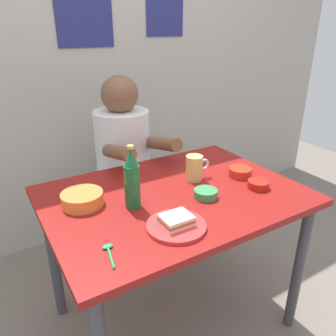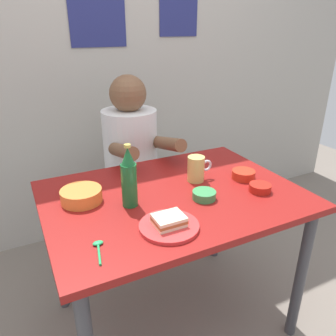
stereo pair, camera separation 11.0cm
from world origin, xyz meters
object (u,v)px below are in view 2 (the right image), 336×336
(dining_table, at_px, (173,211))
(stool, at_px, (133,205))
(beer_bottle, at_px, (129,179))
(sauce_bowl_chili, at_px, (243,174))
(person_seated, at_px, (131,144))
(sandwich, at_px, (169,220))
(beer_mug, at_px, (196,169))
(plate_orange, at_px, (169,226))

(dining_table, relative_size, stool, 2.44)
(stool, relative_size, beer_bottle, 1.72)
(stool, xyz_separation_m, sauce_bowl_chili, (0.34, -0.64, 0.41))
(person_seated, relative_size, sandwich, 6.54)
(person_seated, distance_m, sauce_bowl_chili, 0.72)
(sandwich, bearing_deg, beer_mug, 45.64)
(dining_table, bearing_deg, person_seated, 86.68)
(beer_bottle, bearing_deg, plate_orange, -72.82)
(stool, height_order, sandwich, sandwich)
(dining_table, xyz_separation_m, sauce_bowl_chili, (0.37, -0.01, 0.12))
(dining_table, xyz_separation_m, stool, (0.04, 0.63, -0.30))
(dining_table, bearing_deg, plate_orange, -120.32)
(person_seated, height_order, beer_mug, person_seated)
(stool, bearing_deg, beer_mug, -77.96)
(stool, xyz_separation_m, person_seated, (-0.00, -0.01, 0.42))
(sandwich, bearing_deg, beer_bottle, 107.18)
(stool, bearing_deg, sandwich, -101.30)
(beer_bottle, bearing_deg, sandwich, -72.82)
(person_seated, bearing_deg, stool, 90.00)
(stool, distance_m, plate_orange, 0.97)
(dining_table, distance_m, sauce_bowl_chili, 0.39)
(stool, bearing_deg, dining_table, -93.26)
(plate_orange, relative_size, sandwich, 2.00)
(person_seated, xyz_separation_m, sauce_bowl_chili, (0.34, -0.63, -0.00))
(beer_mug, bearing_deg, plate_orange, -134.36)
(stool, relative_size, sauce_bowl_chili, 4.09)
(stool, height_order, sauce_bowl_chili, sauce_bowl_chili)
(dining_table, relative_size, person_seated, 1.53)
(stool, bearing_deg, beer_bottle, -110.43)
(person_seated, bearing_deg, plate_orange, -101.45)
(plate_orange, xyz_separation_m, beer_bottle, (-0.07, 0.22, 0.11))
(beer_mug, height_order, beer_bottle, beer_bottle)
(sauce_bowl_chili, bearing_deg, person_seated, 117.86)
(dining_table, distance_m, plate_orange, 0.29)
(stool, distance_m, beer_mug, 0.73)
(sandwich, distance_m, sauce_bowl_chili, 0.55)
(dining_table, bearing_deg, beer_bottle, -175.78)
(sandwich, bearing_deg, stool, 78.70)
(person_seated, distance_m, sandwich, 0.87)
(dining_table, height_order, sauce_bowl_chili, sauce_bowl_chili)
(beer_mug, bearing_deg, sauce_bowl_chili, -20.63)
(person_seated, height_order, sauce_bowl_chili, person_seated)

